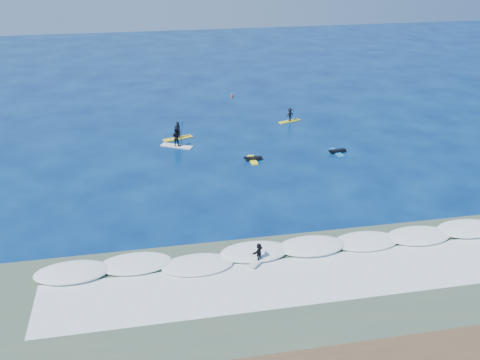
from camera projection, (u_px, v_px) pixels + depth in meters
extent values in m
plane|color=#031644|center=(265.00, 189.00, 45.40)|extent=(160.00, 160.00, 0.00)
cube|color=#3C5242|center=(318.00, 288.00, 32.97)|extent=(90.00, 13.00, 0.01)
cube|color=white|center=(299.00, 253.00, 36.53)|extent=(40.00, 6.00, 0.30)
cube|color=silver|center=(313.00, 279.00, 33.86)|extent=(34.00, 5.00, 0.02)
cube|color=yellow|center=(178.00, 138.00, 56.32)|extent=(3.25, 1.72, 0.11)
imported|color=black|center=(178.00, 130.00, 55.91)|extent=(0.76, 0.62, 1.81)
cylinder|color=black|center=(182.00, 130.00, 56.15)|extent=(0.27, 0.71, 2.12)
cube|color=black|center=(182.00, 138.00, 56.57)|extent=(0.13, 0.03, 0.32)
cube|color=silver|center=(177.00, 146.00, 54.32)|extent=(3.28, 2.32, 0.11)
imported|color=black|center=(176.00, 137.00, 53.89)|extent=(1.15, 1.07, 1.89)
cylinder|color=black|center=(181.00, 138.00, 53.78)|extent=(0.41, 0.69, 2.21)
cube|color=black|center=(181.00, 148.00, 54.23)|extent=(0.13, 0.03, 0.33)
cube|color=yellow|center=(289.00, 121.00, 61.30)|extent=(2.71, 1.48, 0.09)
imported|color=black|center=(290.00, 115.00, 60.96)|extent=(1.11, 0.85, 1.52)
cylinder|color=black|center=(293.00, 115.00, 61.16)|extent=(0.23, 0.59, 1.77)
cube|color=black|center=(292.00, 121.00, 61.52)|extent=(0.11, 0.03, 0.26)
cube|color=#FEFB1B|center=(253.00, 160.00, 51.07)|extent=(0.63, 2.29, 0.11)
cube|color=black|center=(254.00, 158.00, 51.01)|extent=(1.58, 0.43, 0.26)
sphere|color=black|center=(245.00, 158.00, 50.82)|extent=(0.26, 0.26, 0.26)
cube|color=#1764B3|center=(337.00, 152.00, 52.76)|extent=(0.89, 2.39, 0.11)
cube|color=black|center=(338.00, 151.00, 52.71)|extent=(1.65, 0.60, 0.27)
sphere|color=black|center=(330.00, 151.00, 52.41)|extent=(0.27, 0.27, 0.27)
cube|color=silver|center=(259.00, 260.00, 35.38)|extent=(1.67, 1.65, 0.10)
imported|color=black|center=(259.00, 252.00, 35.09)|extent=(1.07, 1.06, 1.23)
cylinder|color=#F04715|center=(232.00, 96.00, 69.93)|extent=(0.27, 0.27, 0.43)
cone|color=#F04715|center=(232.00, 94.00, 69.79)|extent=(0.19, 0.19, 0.21)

